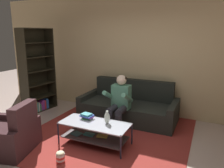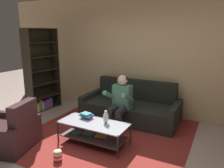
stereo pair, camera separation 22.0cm
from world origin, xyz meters
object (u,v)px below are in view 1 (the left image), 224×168
at_px(coffee_table, 95,130).
at_px(book_stack, 87,116).
at_px(couch, 129,107).
at_px(armchair, 8,136).
at_px(popcorn_tub, 60,157).
at_px(bookshelf, 36,78).
at_px(vase, 107,118).
at_px(person_seated_center, 119,100).

relative_size(coffee_table, book_stack, 5.05).
distance_m(couch, book_stack, 1.34).
bearing_deg(coffee_table, couch, 84.48).
bearing_deg(couch, armchair, -122.04).
xyz_separation_m(book_stack, popcorn_tub, (0.02, -0.84, -0.37)).
xyz_separation_m(couch, armchair, (-1.37, -2.19, -0.01)).
height_order(couch, bookshelf, bookshelf).
distance_m(vase, book_stack, 0.44).
relative_size(person_seated_center, popcorn_tub, 6.02).
relative_size(book_stack, popcorn_tub, 1.32).
height_order(couch, vase, couch).
height_order(couch, coffee_table, couch).
xyz_separation_m(book_stack, armchair, (-1.02, -0.91, -0.20)).
bearing_deg(book_stack, bookshelf, 156.11).
height_order(coffee_table, armchair, armchair).
relative_size(couch, popcorn_tub, 11.71).
height_order(person_seated_center, book_stack, person_seated_center).
xyz_separation_m(coffee_table, book_stack, (-0.22, 0.11, 0.19)).
height_order(vase, armchair, armchair).
relative_size(book_stack, bookshelf, 0.12).
bearing_deg(couch, popcorn_tub, -98.96).
distance_m(vase, armchair, 1.71).
relative_size(vase, book_stack, 0.95).
xyz_separation_m(person_seated_center, book_stack, (-0.35, -0.71, -0.15)).
bearing_deg(person_seated_center, vase, -83.67).
xyz_separation_m(person_seated_center, bookshelf, (-2.38, 0.19, 0.24)).
distance_m(book_stack, bookshelf, 2.25).
bearing_deg(coffee_table, armchair, -147.17).
bearing_deg(bookshelf, book_stack, -23.89).
xyz_separation_m(vase, bookshelf, (-2.46, 0.94, 0.33)).
bearing_deg(popcorn_tub, book_stack, 91.16).
bearing_deg(armchair, bookshelf, 119.08).
xyz_separation_m(couch, vase, (0.08, -1.32, 0.24)).
xyz_separation_m(book_stack, bookshelf, (-2.02, 0.90, 0.39)).
bearing_deg(armchair, coffee_table, 32.83).
bearing_deg(popcorn_tub, person_seated_center, 77.80).
xyz_separation_m(vase, armchair, (-1.46, -0.87, -0.25)).
bearing_deg(book_stack, armchair, -138.30).
bearing_deg(vase, couch, 93.59).
distance_m(vase, bookshelf, 2.65).
relative_size(bookshelf, armchair, 1.93).
distance_m(coffee_table, popcorn_tub, 0.78).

